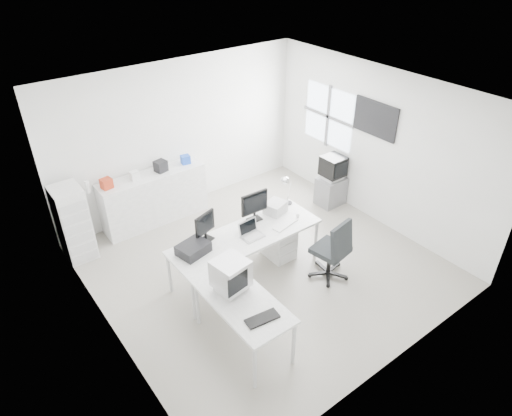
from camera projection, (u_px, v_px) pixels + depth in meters
floor at (263, 265)px, 7.44m from camera, size 5.00×5.00×0.01m
ceiling at (265, 98)px, 5.93m from camera, size 5.00×5.00×0.01m
back_wall at (181, 136)px, 8.37m from camera, size 5.00×0.02×2.80m
left_wall at (99, 255)px, 5.42m from camera, size 0.02×5.00×2.80m
right_wall at (377, 147)px, 7.96m from camera, size 0.02×5.00×2.80m
window at (328, 116)px, 8.65m from camera, size 0.02×1.20×1.10m
wall_picture at (375, 119)px, 7.74m from camera, size 0.04×0.90×0.60m
main_desk at (246, 255)px, 7.07m from camera, size 2.40×0.80×0.75m
side_desk at (243, 322)px, 5.90m from camera, size 0.70×1.40×0.75m
drawer_pedestal at (279, 241)px, 7.50m from camera, size 0.40×0.50×0.60m
inkjet_printer at (193, 249)px, 6.46m from camera, size 0.49×0.42×0.15m
lcd_monitor_small at (205, 227)px, 6.62m from camera, size 0.43×0.32×0.48m
lcd_monitor_large at (254, 207)px, 7.08m from camera, size 0.48×0.20×0.49m
laptop at (252, 232)px, 6.77m from camera, size 0.30×0.31×0.19m
white_keyboard at (285, 224)px, 7.09m from camera, size 0.49×0.24×0.02m
white_mouse at (298, 215)px, 7.27m from camera, size 0.06×0.06×0.06m
laser_printer at (275, 207)px, 7.34m from camera, size 0.39×0.36×0.19m
desk_lamp at (289, 190)px, 7.49m from camera, size 0.21×0.21×0.52m
crt_monitor at (231, 274)px, 5.72m from camera, size 0.51×0.51×0.51m
black_keyboard at (262, 319)px, 5.42m from camera, size 0.43×0.22×0.03m
office_chair at (331, 247)px, 6.94m from camera, size 0.74×0.74×1.10m
tv_cabinet at (331, 191)px, 8.90m from camera, size 0.51×0.42×0.55m
crt_tv at (333, 168)px, 8.63m from camera, size 0.50×0.48×0.45m
sideboard at (154, 198)px, 8.29m from camera, size 1.93×0.48×0.97m
clutter_box_a at (106, 183)px, 7.58m from camera, size 0.20×0.18×0.17m
clutter_box_b at (135, 175)px, 7.84m from camera, size 0.16×0.14×0.15m
clutter_box_c at (161, 166)px, 8.08m from camera, size 0.23×0.22×0.20m
clutter_box_d at (185, 159)px, 8.34m from camera, size 0.18×0.16×0.16m
clutter_bottle at (88, 187)px, 7.44m from camera, size 0.07×0.07×0.22m
filing_cabinet at (73, 223)px, 7.32m from camera, size 0.45×0.54×1.29m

